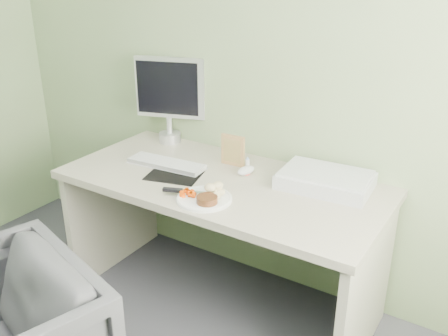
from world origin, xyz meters
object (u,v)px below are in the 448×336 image
Objects in this scene: scanner at (325,181)px; desk at (222,213)px; plate at (204,199)px; monitor at (170,95)px.

desk is at bearing -161.36° from scanner.
plate is 0.51× the size of monitor.
scanner is at bearing 45.91° from plate.
desk is at bearing 102.99° from plate.
monitor is at bearing 150.39° from desk.
desk is 3.25× the size of monitor.
monitor is (-0.60, 0.54, 0.27)m from plate.
scanner is at bearing -24.79° from monitor.
scanner is at bearing 22.59° from desk.
plate is 0.58m from scanner.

